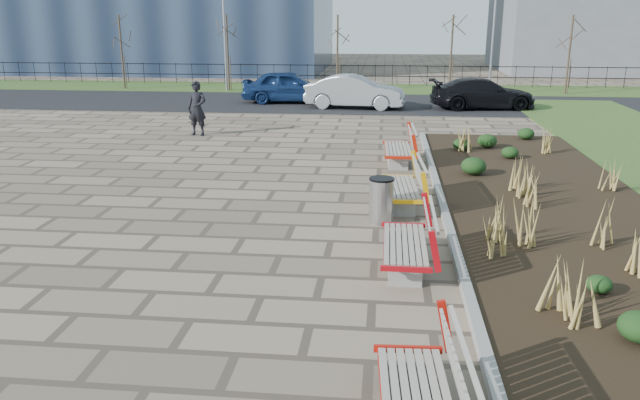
# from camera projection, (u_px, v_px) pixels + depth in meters

# --- Properties ---
(ground) EXTENTS (120.00, 120.00, 0.00)m
(ground) POSITION_uv_depth(u_px,v_px,m) (191.00, 320.00, 8.67)
(ground) COLOR #846F5B
(ground) RESTS_ON ground
(planting_bed) EXTENTS (4.50, 18.00, 0.10)m
(planting_bed) POSITION_uv_depth(u_px,v_px,m) (560.00, 219.00, 12.80)
(planting_bed) COLOR black
(planting_bed) RESTS_ON ground
(planting_curb) EXTENTS (0.16, 18.00, 0.15)m
(planting_curb) POSITION_uv_depth(u_px,v_px,m) (445.00, 214.00, 13.03)
(planting_curb) COLOR gray
(planting_curb) RESTS_ON ground
(grass_verge_far) EXTENTS (80.00, 5.00, 0.04)m
(grass_verge_far) POSITION_uv_depth(u_px,v_px,m) (339.00, 88.00, 35.34)
(grass_verge_far) COLOR #33511E
(grass_verge_far) RESTS_ON ground
(road) EXTENTS (80.00, 7.00, 0.02)m
(road) POSITION_uv_depth(u_px,v_px,m) (330.00, 103.00, 29.63)
(road) COLOR black
(road) RESTS_ON ground
(bench_a) EXTENTS (1.01, 2.14, 1.00)m
(bench_a) POSITION_uv_depth(u_px,v_px,m) (417.00, 396.00, 6.11)
(bench_a) COLOR #B9160C
(bench_a) RESTS_ON ground
(bench_b) EXTENTS (0.91, 2.10, 1.00)m
(bench_b) POSITION_uv_depth(u_px,v_px,m) (405.00, 240.00, 10.29)
(bench_b) COLOR #B40C14
(bench_b) RESTS_ON ground
(bench_c) EXTENTS (1.02, 2.15, 1.00)m
(bench_c) POSITION_uv_depth(u_px,v_px,m) (401.00, 185.00, 13.63)
(bench_c) COLOR #FFB30D
(bench_c) RESTS_ON ground
(bench_d) EXTENTS (0.96, 2.12, 1.00)m
(bench_d) POSITION_uv_depth(u_px,v_px,m) (398.00, 147.00, 17.51)
(bench_d) COLOR red
(bench_d) RESTS_ON ground
(litter_bin) EXTENTS (0.49, 0.49, 0.92)m
(litter_bin) POSITION_uv_depth(u_px,v_px,m) (381.00, 201.00, 12.59)
(litter_bin) COLOR #B2B2B7
(litter_bin) RESTS_ON ground
(pedestrian) EXTENTS (0.74, 0.55, 1.87)m
(pedestrian) POSITION_uv_depth(u_px,v_px,m) (197.00, 108.00, 21.58)
(pedestrian) COLOR black
(pedestrian) RESTS_ON ground
(car_blue) EXTENTS (4.52, 2.09, 1.50)m
(car_blue) POSITION_uv_depth(u_px,v_px,m) (289.00, 87.00, 29.51)
(car_blue) COLOR navy
(car_blue) RESTS_ON road
(car_silver) EXTENTS (4.53, 1.94, 1.45)m
(car_silver) POSITION_uv_depth(u_px,v_px,m) (355.00, 92.00, 27.78)
(car_silver) COLOR gray
(car_silver) RESTS_ON road
(car_black) EXTENTS (4.79, 2.46, 1.33)m
(car_black) POSITION_uv_depth(u_px,v_px,m) (483.00, 94.00, 27.62)
(car_black) COLOR black
(car_black) RESTS_ON road
(tree_a) EXTENTS (1.40, 1.40, 4.00)m
(tree_a) POSITION_uv_depth(u_px,v_px,m) (122.00, 52.00, 34.52)
(tree_a) COLOR #4C3D2D
(tree_a) RESTS_ON grass_verge_far
(tree_b) EXTENTS (1.40, 1.40, 4.00)m
(tree_b) POSITION_uv_depth(u_px,v_px,m) (228.00, 53.00, 33.93)
(tree_b) COLOR #4C3D2D
(tree_b) RESTS_ON grass_verge_far
(tree_c) EXTENTS (1.40, 1.40, 4.00)m
(tree_c) POSITION_uv_depth(u_px,v_px,m) (337.00, 53.00, 33.33)
(tree_c) COLOR #4C3D2D
(tree_c) RESTS_ON grass_verge_far
(tree_d) EXTENTS (1.40, 1.40, 4.00)m
(tree_d) POSITION_uv_depth(u_px,v_px,m) (451.00, 54.00, 32.74)
(tree_d) COLOR #4C3D2D
(tree_d) RESTS_ON grass_verge_far
(tree_e) EXTENTS (1.40, 1.40, 4.00)m
(tree_e) POSITION_uv_depth(u_px,v_px,m) (569.00, 55.00, 32.15)
(tree_e) COLOR #4C3D2D
(tree_e) RESTS_ON grass_verge_far
(lamp_west) EXTENTS (0.24, 0.60, 6.00)m
(lamp_west) POSITION_uv_depth(u_px,v_px,m) (225.00, 34.00, 33.16)
(lamp_west) COLOR gray
(lamp_west) RESTS_ON grass_verge_far
(lamp_east) EXTENTS (0.24, 0.60, 6.00)m
(lamp_east) POSITION_uv_depth(u_px,v_px,m) (493.00, 35.00, 31.78)
(lamp_east) COLOR gray
(lamp_east) RESTS_ON grass_verge_far
(railing_fence) EXTENTS (44.00, 0.10, 1.20)m
(railing_fence) POSITION_uv_depth(u_px,v_px,m) (341.00, 75.00, 36.59)
(railing_fence) COLOR black
(railing_fence) RESTS_ON grass_verge_far
(building_grey) EXTENTS (18.00, 12.00, 10.00)m
(building_grey) POSITION_uv_depth(u_px,v_px,m) (628.00, 0.00, 45.27)
(building_grey) COLOR slate
(building_grey) RESTS_ON ground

